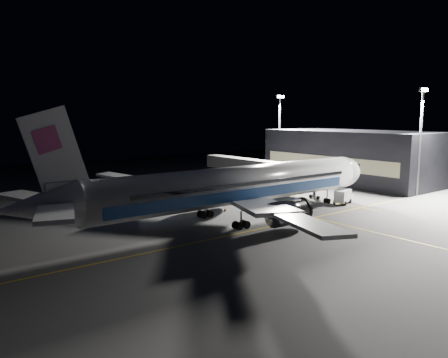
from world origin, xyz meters
TOP-DOWN VIEW (x-y plane):
  - ground at (0.00, 0.00)m, footprint 200.00×200.00m
  - guide_line_main at (10.00, 0.00)m, footprint 0.25×80.00m
  - guide_line_cross at (0.00, -6.00)m, footprint 70.00×0.25m
  - guide_line_side at (22.00, 10.00)m, footprint 0.25×40.00m
  - airliner at (-1.08, 0.00)m, footprint 61.48×54.22m
  - terminal at (45.98, 14.00)m, footprint 18.12×40.00m
  - jet_bridge at (22.00, 18.06)m, footprint 3.60×34.40m
  - floodlight_mast_north at (40.00, 31.99)m, footprint 2.40×0.68m
  - floodlight_mast_south at (40.00, -6.01)m, footprint 2.40×0.67m
  - service_truck at (22.72, -1.86)m, footprint 5.20×3.32m
  - baggage_tug at (-6.32, 19.76)m, footprint 2.47×2.00m
  - safety_cone_a at (-5.91, 13.41)m, footprint 0.41×0.41m
  - safety_cone_b at (2.18, 6.04)m, footprint 0.42×0.42m
  - safety_cone_c at (-0.01, 12.26)m, footprint 0.39×0.39m

SIDE VIEW (x-z plane):
  - ground at x=0.00m, z-range 0.00..0.00m
  - guide_line_main at x=10.00m, z-range 0.00..0.01m
  - guide_line_cross at x=0.00m, z-range 0.00..0.01m
  - guide_line_side at x=22.00m, z-range 0.00..0.01m
  - safety_cone_c at x=-0.01m, z-range 0.00..0.58m
  - safety_cone_a at x=-5.91m, z-range 0.00..0.62m
  - safety_cone_b at x=2.18m, z-range 0.00..0.63m
  - baggage_tug at x=-6.32m, z-range -0.07..1.68m
  - service_truck at x=22.72m, z-range 0.09..2.57m
  - jet_bridge at x=22.00m, z-range 1.43..7.73m
  - airliner at x=-1.08m, z-range -3.16..13.48m
  - terminal at x=45.98m, z-range 0.00..12.00m
  - floodlight_mast_north at x=40.00m, z-range 2.02..22.72m
  - floodlight_mast_south at x=40.00m, z-range 2.02..22.72m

